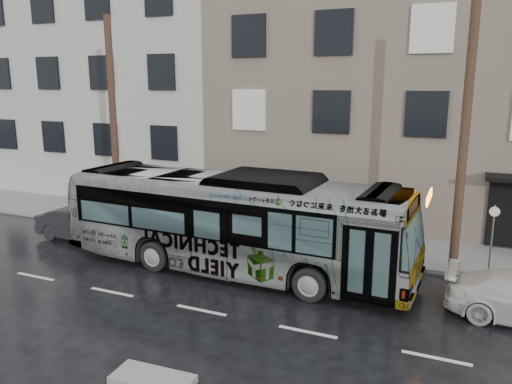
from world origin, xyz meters
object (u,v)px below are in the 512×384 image
Objects in this scene: utility_pole_front at (464,139)px; utility_pole_rear at (113,124)px; dark_sedan at (84,224)px; sign_post at (491,241)px; bus at (233,222)px.

utility_pole_front is 1.00× the size of utility_pole_rear.
utility_pole_front is at bearing -79.16° from dark_sedan.
bus is (-8.17, -2.54, 0.39)m from sign_post.
bus is 7.21m from dark_sedan.
utility_pole_rear is 3.75× the size of sign_post.
utility_pole_rear is 4.46m from dark_sedan.
utility_pole_front is 0.72× the size of bus.
utility_pole_rear is (-14.00, 0.00, 0.00)m from utility_pole_front.
dark_sedan is at bearing -171.83° from utility_pole_front.
utility_pole_front is 3.48m from sign_post.
bus is at bearing -162.69° from sign_post.
bus reaches higher than dark_sedan.
utility_pole_front is at bearing 0.00° from utility_pole_rear.
utility_pole_rear reaches higher than bus.
utility_pole_rear is at bearing 72.15° from bus.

